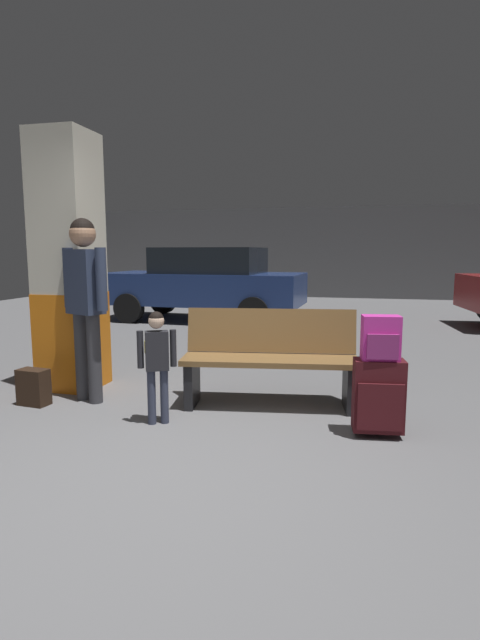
# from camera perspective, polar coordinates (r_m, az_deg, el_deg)

# --- Properties ---
(ground_plane) EXTENTS (18.00, 18.00, 0.10)m
(ground_plane) POSITION_cam_1_polar(r_m,az_deg,el_deg) (6.90, 3.33, -4.32)
(ground_plane) COLOR slate
(garage_back_wall) EXTENTS (18.00, 0.12, 2.80)m
(garage_back_wall) POSITION_cam_1_polar(r_m,az_deg,el_deg) (15.55, 9.12, 7.81)
(garage_back_wall) COLOR #565658
(garage_back_wall) RESTS_ON ground_plane
(structural_pillar) EXTENTS (0.57, 0.57, 2.62)m
(structural_pillar) POSITION_cam_1_polar(r_m,az_deg,el_deg) (5.32, -19.43, 6.22)
(structural_pillar) COLOR orange
(structural_pillar) RESTS_ON ground_plane
(bench) EXTENTS (1.66, 0.74, 0.89)m
(bench) POSITION_cam_1_polar(r_m,az_deg,el_deg) (4.51, 3.54, -4.53)
(bench) COLOR brown
(bench) RESTS_ON ground_plane
(suitcase) EXTENTS (0.40, 0.27, 0.60)m
(suitcase) POSITION_cam_1_polar(r_m,az_deg,el_deg) (3.93, 15.95, -8.58)
(suitcase) COLOR #471419
(suitcase) RESTS_ON ground_plane
(backpack_bright) EXTENTS (0.30, 0.22, 0.34)m
(backpack_bright) POSITION_cam_1_polar(r_m,az_deg,el_deg) (3.82, 16.21, -2.09)
(backpack_bright) COLOR #D833A5
(backpack_bright) RESTS_ON suitcase
(child) EXTENTS (0.29, 0.18, 0.94)m
(child) POSITION_cam_1_polar(r_m,az_deg,el_deg) (4.04, -9.74, -4.10)
(child) COLOR #33384C
(child) RESTS_ON ground_plane
(adult) EXTENTS (0.55, 0.32, 1.73)m
(adult) POSITION_cam_1_polar(r_m,az_deg,el_deg) (4.76, -17.74, 3.37)
(adult) COLOR #38383D
(adult) RESTS_ON ground_plane
(backpack_dark_floor) EXTENTS (0.30, 0.22, 0.34)m
(backpack_dark_floor) POSITION_cam_1_polar(r_m,az_deg,el_deg) (4.96, -23.02, -7.29)
(backpack_dark_floor) COLOR black
(backpack_dark_floor) RESTS_ON ground_plane
(parked_car_far) EXTENTS (4.18, 1.96, 1.51)m
(parked_car_far) POSITION_cam_1_polar(r_m,az_deg,el_deg) (10.13, -4.14, 4.49)
(parked_car_far) COLOR navy
(parked_car_far) RESTS_ON ground_plane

